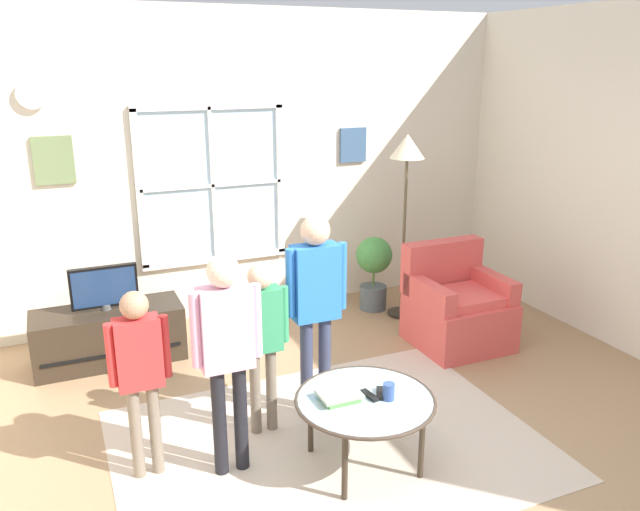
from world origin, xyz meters
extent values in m
cube|color=#9E7A56|center=(0.00, 0.00, -0.01)|extent=(6.24, 6.03, 0.02)
cube|color=beige|center=(0.00, 2.78, 1.43)|extent=(5.64, 0.12, 2.87)
cube|color=silver|center=(-0.16, 2.71, 1.29)|extent=(1.32, 0.02, 1.43)
cube|color=white|center=(-0.16, 2.69, 2.00)|extent=(1.38, 0.04, 0.06)
cube|color=white|center=(-0.16, 2.69, 0.58)|extent=(1.38, 0.04, 0.06)
cube|color=white|center=(-0.82, 2.69, 1.29)|extent=(0.06, 0.04, 1.43)
cube|color=white|center=(0.50, 2.69, 1.29)|extent=(0.06, 0.04, 1.43)
cube|color=white|center=(-0.16, 2.69, 1.29)|extent=(0.03, 0.04, 1.43)
cube|color=white|center=(-0.16, 2.69, 1.29)|extent=(1.32, 0.04, 0.03)
cube|color=#667A4C|center=(-1.49, 2.70, 1.60)|extent=(0.32, 0.03, 0.40)
cube|color=#38567A|center=(1.28, 2.70, 1.59)|extent=(0.28, 0.03, 0.34)
cylinder|color=silver|center=(-1.60, 2.69, 2.14)|extent=(0.24, 0.04, 0.24)
cube|color=#C6B29E|center=(-0.07, 0.25, 0.00)|extent=(2.69, 2.00, 0.01)
cube|color=#2D2319|center=(-1.24, 2.07, 0.23)|extent=(1.19, 0.48, 0.45)
cube|color=black|center=(-1.24, 1.83, 0.16)|extent=(1.07, 0.02, 0.02)
cylinder|color=#4C4C4C|center=(-1.24, 2.07, 0.48)|extent=(0.08, 0.08, 0.05)
cube|color=black|center=(-1.24, 2.07, 0.65)|extent=(0.53, 0.05, 0.34)
cube|color=navy|center=(-1.24, 2.05, 0.65)|extent=(0.49, 0.01, 0.30)
cube|color=#D14C47|center=(1.59, 1.19, 0.21)|extent=(0.76, 0.72, 0.42)
cube|color=#D14C47|center=(1.59, 1.49, 0.65)|extent=(0.76, 0.16, 0.45)
cube|color=#D14C47|center=(1.27, 1.19, 0.52)|extent=(0.12, 0.65, 0.20)
cube|color=#D14C47|center=(1.91, 1.19, 0.52)|extent=(0.12, 0.65, 0.20)
cube|color=#E1524D|center=(1.59, 1.14, 0.46)|extent=(0.61, 0.50, 0.08)
cylinder|color=#99B2B7|center=(0.05, -0.02, 0.45)|extent=(0.83, 0.83, 0.02)
torus|color=#3F3328|center=(0.05, -0.02, 0.45)|extent=(0.85, 0.85, 0.02)
cylinder|color=#33281E|center=(-0.21, 0.23, 0.22)|extent=(0.04, 0.04, 0.44)
cylinder|color=#33281E|center=(0.30, 0.23, 0.22)|extent=(0.04, 0.04, 0.44)
cylinder|color=#33281E|center=(-0.21, -0.28, 0.22)|extent=(0.04, 0.04, 0.44)
cylinder|color=#33281E|center=(0.30, -0.28, 0.22)|extent=(0.04, 0.04, 0.44)
cube|color=#67BA54|center=(-0.10, 0.03, 0.47)|extent=(0.20, 0.17, 0.03)
cube|color=gray|center=(-0.10, 0.03, 0.49)|extent=(0.25, 0.19, 0.02)
cylinder|color=#334C8C|center=(0.17, -0.09, 0.51)|extent=(0.07, 0.07, 0.10)
cube|color=black|center=(0.15, -0.02, 0.47)|extent=(0.10, 0.14, 0.02)
cube|color=black|center=(0.08, -0.02, 0.47)|extent=(0.06, 0.14, 0.02)
cylinder|color=black|center=(-0.78, 0.24, 0.35)|extent=(0.08, 0.08, 0.69)
cylinder|color=black|center=(-0.65, 0.24, 0.35)|extent=(0.08, 0.08, 0.69)
cube|color=#DB9EBC|center=(-0.72, 0.24, 0.94)|extent=(0.30, 0.16, 0.49)
sphere|color=beige|center=(-0.72, 0.24, 1.28)|extent=(0.19, 0.19, 0.19)
cylinder|color=#DB9EBC|center=(-0.89, 0.22, 0.97)|extent=(0.06, 0.06, 0.44)
cylinder|color=#DB9EBC|center=(-0.54, 0.22, 0.97)|extent=(0.06, 0.06, 0.44)
cylinder|color=#726656|center=(-0.46, 0.57, 0.30)|extent=(0.07, 0.07, 0.60)
cylinder|color=#726656|center=(-0.34, 0.57, 0.30)|extent=(0.07, 0.07, 0.60)
cube|color=#338C59|center=(-0.40, 0.57, 0.81)|extent=(0.26, 0.13, 0.42)
sphere|color=#D8AD8C|center=(-0.40, 0.57, 1.10)|extent=(0.16, 0.16, 0.16)
cylinder|color=#338C59|center=(-0.55, 0.55, 0.83)|extent=(0.05, 0.05, 0.38)
cylinder|color=#338C59|center=(-0.25, 0.55, 0.83)|extent=(0.05, 0.05, 0.38)
cylinder|color=#726656|center=(-1.24, 0.40, 0.30)|extent=(0.07, 0.07, 0.59)
cylinder|color=#726656|center=(-1.13, 0.40, 0.30)|extent=(0.07, 0.07, 0.59)
cube|color=red|center=(-1.19, 0.40, 0.80)|extent=(0.26, 0.13, 0.42)
sphere|color=#A87A5B|center=(-1.19, 0.40, 1.09)|extent=(0.16, 0.16, 0.16)
cylinder|color=red|center=(-1.34, 0.38, 0.82)|extent=(0.05, 0.05, 0.38)
cylinder|color=red|center=(-1.04, 0.38, 0.82)|extent=(0.05, 0.05, 0.38)
cylinder|color=#333851|center=(-0.06, 0.64, 0.36)|extent=(0.09, 0.09, 0.73)
cylinder|color=#333851|center=(0.07, 0.64, 0.36)|extent=(0.09, 0.09, 0.73)
cube|color=blue|center=(0.01, 0.64, 0.98)|extent=(0.31, 0.16, 0.51)
sphere|color=#D8AD8C|center=(0.01, 0.64, 1.34)|extent=(0.20, 0.20, 0.20)
cylinder|color=blue|center=(-0.18, 0.62, 1.01)|extent=(0.07, 0.07, 0.46)
cylinder|color=blue|center=(0.19, 0.62, 1.01)|extent=(0.07, 0.07, 0.46)
cylinder|color=#4C565B|center=(1.31, 2.24, 0.12)|extent=(0.27, 0.27, 0.24)
cylinder|color=#4C7238|center=(1.31, 2.24, 0.31)|extent=(0.02, 0.02, 0.14)
sphere|color=#428740|center=(1.31, 2.24, 0.56)|extent=(0.36, 0.36, 0.36)
cylinder|color=black|center=(1.48, 1.98, 0.01)|extent=(0.26, 0.26, 0.03)
cylinder|color=brown|center=(1.48, 1.98, 0.77)|extent=(0.03, 0.03, 1.55)
cone|color=beige|center=(1.48, 1.98, 1.65)|extent=(0.32, 0.32, 0.22)
camera|label=1|loc=(-1.53, -3.01, 2.39)|focal=35.47mm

